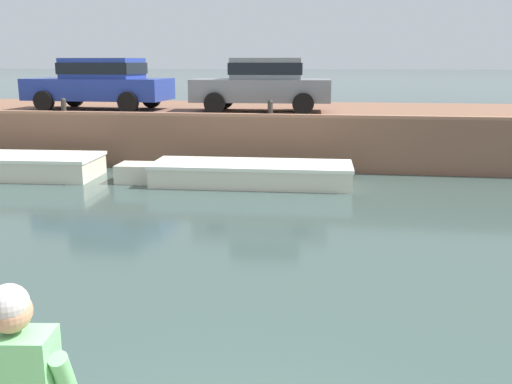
# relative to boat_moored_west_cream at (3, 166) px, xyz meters

# --- Properties ---
(ground_plane) EXTENTS (400.00, 400.00, 0.00)m
(ground_plane) POSITION_rel_boat_moored_west_cream_xyz_m (7.81, -4.40, -0.28)
(ground_plane) COLOR #384C47
(far_quay_wall) EXTENTS (60.00, 6.00, 1.45)m
(far_quay_wall) POSITION_rel_boat_moored_west_cream_xyz_m (7.81, 4.72, 0.44)
(far_quay_wall) COLOR brown
(far_quay_wall) RESTS_ON ground
(far_wall_coping) EXTENTS (60.00, 0.24, 0.08)m
(far_wall_coping) POSITION_rel_boat_moored_west_cream_xyz_m (7.81, 1.84, 1.20)
(far_wall_coping) COLOR #9F6C52
(far_wall_coping) RESTS_ON far_quay_wall
(boat_moored_west_cream) EXTENTS (5.38, 1.92, 0.57)m
(boat_moored_west_cream) POSITION_rel_boat_moored_west_cream_xyz_m (0.00, 0.00, 0.00)
(boat_moored_west_cream) COLOR silver
(boat_moored_west_cream) RESTS_ON ground
(boat_moored_central_cream) EXTENTS (5.71, 1.71, 0.53)m
(boat_moored_central_cream) POSITION_rel_boat_moored_west_cream_xyz_m (6.23, -0.05, -0.02)
(boat_moored_central_cream) COLOR silver
(boat_moored_central_cream) RESTS_ON ground
(car_leftmost_blue) EXTENTS (4.35, 2.16, 1.54)m
(car_leftmost_blue) POSITION_rel_boat_moored_west_cream_xyz_m (1.28, 3.46, 2.01)
(car_leftmost_blue) COLOR #233893
(car_leftmost_blue) RESTS_ON far_quay_wall
(car_left_inner_grey) EXTENTS (4.08, 2.10, 1.54)m
(car_left_inner_grey) POSITION_rel_boat_moored_west_cream_xyz_m (6.28, 3.47, 2.01)
(car_left_inner_grey) COLOR slate
(car_left_inner_grey) RESTS_ON far_quay_wall
(mooring_bollard_west) EXTENTS (0.15, 0.15, 0.44)m
(mooring_bollard_west) POSITION_rel_boat_moored_west_cream_xyz_m (0.78, 1.97, 1.40)
(mooring_bollard_west) COLOR #2D2B28
(mooring_bollard_west) RESTS_ON far_quay_wall
(mooring_bollard_mid) EXTENTS (0.15, 0.15, 0.44)m
(mooring_bollard_mid) POSITION_rel_boat_moored_west_cream_xyz_m (6.66, 1.97, 1.40)
(mooring_bollard_mid) COLOR #2D2B28
(mooring_bollard_mid) RESTS_ON far_quay_wall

